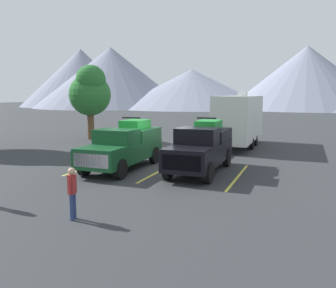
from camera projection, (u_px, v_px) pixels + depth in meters
ground_plane at (164, 169)px, 18.08m from camera, size 240.00×240.00×0.00m
pickup_truck_a at (124, 145)px, 18.10m from camera, size 2.17×5.67×2.57m
pickup_truck_b at (202, 147)px, 17.33m from camera, size 2.11×5.73×2.60m
lot_stripe_a at (95, 165)px, 19.03m from camera, size 0.12×5.50×0.01m
lot_stripe_b at (161, 170)px, 17.68m from camera, size 0.12×5.50×0.01m
lot_stripe_c at (238, 177)px, 16.33m from camera, size 0.12×5.50×0.01m
camper_trailer_a at (239, 118)px, 25.41m from camera, size 2.39×8.95×3.93m
person_b at (72, 190)px, 10.66m from camera, size 0.22×0.35×1.60m
tree_a at (90, 91)px, 29.33m from camera, size 3.45×3.45×6.12m
mountain_ridge at (241, 80)px, 92.20m from camera, size 151.62×48.10×17.54m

